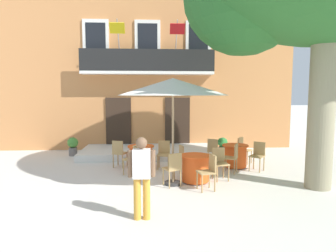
% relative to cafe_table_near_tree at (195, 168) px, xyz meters
% --- Properties ---
extents(ground_plane, '(120.00, 120.00, 0.00)m').
position_rel_cafe_table_near_tree_xyz_m(ground_plane, '(-0.72, 0.17, -0.39)').
color(ground_plane, silver).
extents(building_facade, '(13.00, 5.09, 7.50)m').
position_rel_cafe_table_near_tree_xyz_m(building_facade, '(-1.31, 7.15, 3.36)').
color(building_facade, '#CC844C').
rests_on(building_facade, ground).
extents(entrance_step_platform, '(5.28, 2.55, 0.25)m').
position_rel_cafe_table_near_tree_xyz_m(entrance_step_platform, '(-1.31, 3.89, -0.27)').
color(entrance_step_platform, silver).
rests_on(entrance_step_platform, ground).
extents(cafe_table_near_tree, '(0.86, 0.86, 0.76)m').
position_rel_cafe_table_near_tree_xyz_m(cafe_table_near_tree, '(0.00, 0.00, 0.00)').
color(cafe_table_near_tree, '#EA561E').
rests_on(cafe_table_near_tree, ground).
extents(cafe_chair_near_tree_0, '(0.46, 0.46, 0.91)m').
position_rel_cafe_table_near_tree_xyz_m(cafe_chair_near_tree_0, '(0.73, 0.20, 0.14)').
color(cafe_chair_near_tree_0, tan).
rests_on(cafe_chair_near_tree_0, ground).
extents(cafe_chair_near_tree_1, '(0.47, 0.47, 0.91)m').
position_rel_cafe_table_near_tree_xyz_m(cafe_chair_near_tree_1, '(-0.21, 0.72, 0.14)').
color(cafe_chair_near_tree_1, tan).
rests_on(cafe_chair_near_tree_1, ground).
extents(cafe_chair_near_tree_2, '(0.53, 0.53, 0.91)m').
position_rel_cafe_table_near_tree_xyz_m(cafe_chair_near_tree_2, '(-0.65, -0.39, 0.14)').
color(cafe_chair_near_tree_2, tan).
rests_on(cafe_chair_near_tree_2, ground).
extents(cafe_chair_near_tree_3, '(0.47, 0.47, 0.91)m').
position_rel_cafe_table_near_tree_xyz_m(cafe_chair_near_tree_3, '(0.23, -0.72, 0.14)').
color(cafe_chair_near_tree_3, tan).
rests_on(cafe_chair_near_tree_3, ground).
extents(cafe_table_middle, '(0.86, 0.86, 0.76)m').
position_rel_cafe_table_near_tree_xyz_m(cafe_table_middle, '(-1.55, 1.64, 0.00)').
color(cafe_table_middle, '#EA561E').
rests_on(cafe_table_middle, ground).
extents(cafe_chair_middle_0, '(0.46, 0.46, 0.91)m').
position_rel_cafe_table_near_tree_xyz_m(cafe_chair_middle_0, '(-0.80, 1.60, 0.14)').
color(cafe_chair_middle_0, tan).
rests_on(cafe_chair_middle_0, ground).
extents(cafe_chair_middle_1, '(0.48, 0.48, 0.91)m').
position_rel_cafe_table_near_tree_xyz_m(cafe_chair_middle_1, '(-1.45, 2.39, 0.14)').
color(cafe_chair_middle_1, tan).
rests_on(cafe_chair_middle_1, ground).
extents(cafe_chair_middle_2, '(0.52, 0.52, 0.91)m').
position_rel_cafe_table_near_tree_xyz_m(cafe_chair_middle_2, '(-2.28, 1.83, 0.14)').
color(cafe_chair_middle_2, tan).
rests_on(cafe_chair_middle_2, ground).
extents(cafe_chair_middle_3, '(0.52, 0.52, 0.91)m').
position_rel_cafe_table_near_tree_xyz_m(cafe_chair_middle_3, '(-1.76, 0.92, 0.14)').
color(cafe_chair_middle_3, tan).
rests_on(cafe_chair_middle_3, ground).
extents(cafe_table_front, '(0.86, 0.86, 0.76)m').
position_rel_cafe_table_near_tree_xyz_m(cafe_table_front, '(1.59, 1.59, 0.00)').
color(cafe_table_front, '#EA561E').
rests_on(cafe_table_front, ground).
extents(cafe_chair_front_0, '(0.54, 0.54, 0.91)m').
position_rel_cafe_table_near_tree_xyz_m(cafe_chair_front_0, '(1.30, 0.89, 0.14)').
color(cafe_chair_front_0, tan).
rests_on(cafe_chair_front_0, ground).
extents(cafe_chair_front_1, '(0.57, 0.57, 0.91)m').
position_rel_cafe_table_near_tree_xyz_m(cafe_chair_front_1, '(2.19, 1.14, 0.14)').
color(cafe_chair_front_1, tan).
rests_on(cafe_chair_front_1, ground).
extents(cafe_chair_front_2, '(0.57, 0.57, 0.91)m').
position_rel_cafe_table_near_tree_xyz_m(cafe_chair_front_2, '(2.04, 2.19, 0.14)').
color(cafe_chair_front_2, tan).
rests_on(cafe_chair_front_2, ground).
extents(cafe_chair_front_3, '(0.56, 0.56, 0.91)m').
position_rel_cafe_table_near_tree_xyz_m(cafe_chair_front_3, '(0.96, 2.01, 0.14)').
color(cafe_chair_front_3, tan).
rests_on(cafe_chair_front_3, ground).
extents(cafe_umbrella, '(2.90, 2.90, 2.85)m').
position_rel_cafe_table_near_tree_xyz_m(cafe_umbrella, '(-0.64, -0.20, 2.22)').
color(cafe_umbrella, '#997A56').
rests_on(cafe_umbrella, ground).
extents(ground_planter_left, '(0.42, 0.42, 0.74)m').
position_rel_cafe_table_near_tree_xyz_m(ground_planter_left, '(-4.30, 3.88, 0.02)').
color(ground_planter_left, slate).
rests_on(ground_planter_left, ground).
extents(ground_planter_right, '(0.40, 0.40, 0.70)m').
position_rel_cafe_table_near_tree_xyz_m(ground_planter_right, '(1.68, 3.68, 0.00)').
color(ground_planter_right, '#47423D').
rests_on(ground_planter_right, ground).
extents(pedestrian_near_entrance, '(0.53, 0.23, 1.62)m').
position_rel_cafe_table_near_tree_xyz_m(pedestrian_near_entrance, '(-1.42, -2.41, 0.52)').
color(pedestrian_near_entrance, gold).
rests_on(pedestrian_near_entrance, ground).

